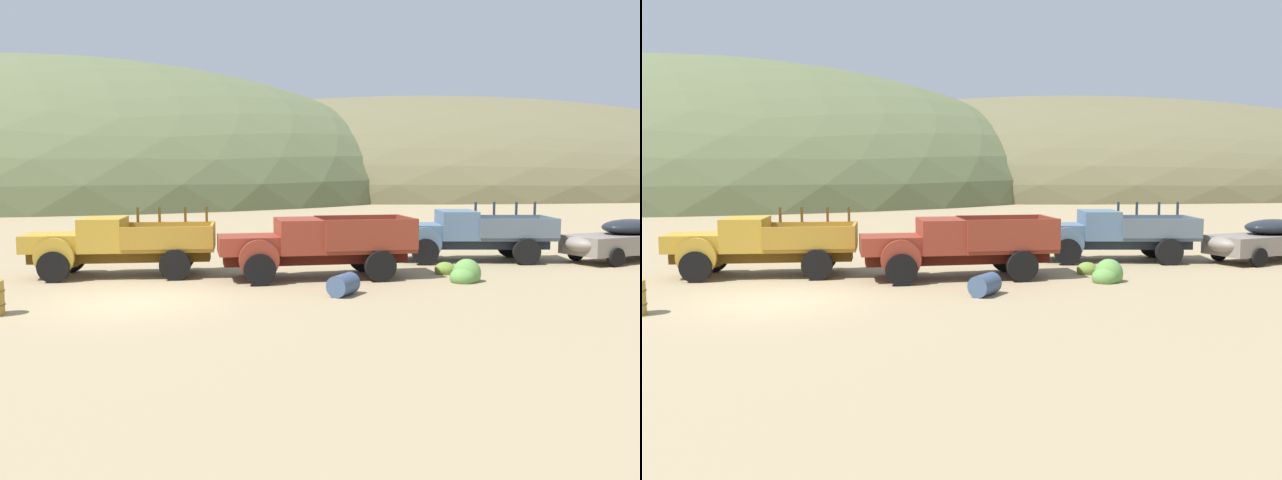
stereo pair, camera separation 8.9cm
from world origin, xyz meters
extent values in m
plane|color=#998460|center=(0.00, 0.00, 0.00)|extent=(300.00, 300.00, 0.00)
ellipsoid|color=#56603D|center=(-18.69, 71.45, 0.00)|extent=(92.44, 79.53, 32.99)
ellipsoid|color=brown|center=(31.57, 76.75, 0.00)|extent=(117.38, 65.98, 26.67)
cube|color=#593D12|center=(-0.94, 4.50, 0.66)|extent=(5.63, 0.99, 0.36)
cube|color=#B28928|center=(-3.01, 4.53, 1.11)|extent=(1.80, 1.65, 0.55)
cube|color=#B7B2A8|center=(-3.83, 4.54, 1.09)|extent=(0.09, 1.12, 0.44)
cylinder|color=#B28928|center=(-2.76, 5.49, 0.76)|extent=(1.20, 0.20, 1.20)
cylinder|color=#B28928|center=(-2.78, 3.56, 0.76)|extent=(1.20, 0.20, 1.20)
cube|color=#B28928|center=(-1.47, 4.51, 1.36)|extent=(1.33, 1.89, 1.05)
cube|color=black|center=(-2.05, 4.52, 1.57)|extent=(0.07, 1.59, 0.59)
cube|color=#A47826|center=(0.60, 4.48, 0.90)|extent=(2.86, 1.99, 0.12)
cube|color=#A47826|center=(0.62, 5.46, 1.31)|extent=(2.84, 0.14, 0.70)
cube|color=#A47826|center=(0.59, 3.51, 1.31)|extent=(2.84, 0.14, 0.70)
cube|color=#A47826|center=(1.96, 4.47, 1.31)|extent=(0.12, 1.95, 0.70)
cube|color=#593D12|center=(1.75, 5.44, 1.91)|extent=(0.08, 0.08, 0.50)
cube|color=#593D12|center=(1.04, 5.45, 1.91)|extent=(0.08, 0.08, 0.50)
cube|color=#593D12|center=(0.19, 5.46, 1.91)|extent=(0.08, 0.08, 0.50)
cube|color=#593D12|center=(-0.52, 5.47, 1.91)|extent=(0.08, 0.08, 0.50)
cylinder|color=black|center=(-2.76, 5.54, 0.48)|extent=(0.96, 0.29, 0.96)
cylinder|color=black|center=(-2.78, 3.51, 0.48)|extent=(0.96, 0.29, 0.96)
cylinder|color=black|center=(0.85, 5.50, 0.48)|extent=(0.96, 0.29, 0.96)
cylinder|color=black|center=(0.83, 3.46, 0.48)|extent=(0.96, 0.29, 0.96)
cube|color=#42140D|center=(5.19, 3.27, 0.66)|extent=(5.80, 1.26, 0.36)
cube|color=maroon|center=(3.07, 3.15, 1.11)|extent=(1.91, 1.76, 0.55)
cube|color=#B7B2A8|center=(2.22, 3.10, 1.09)|extent=(0.15, 1.15, 0.44)
cylinder|color=maroon|center=(3.26, 4.14, 0.76)|extent=(1.21, 0.25, 1.20)
cylinder|color=maroon|center=(3.37, 2.17, 0.76)|extent=(1.21, 0.25, 1.20)
cube|color=maroon|center=(4.65, 3.24, 1.36)|extent=(1.44, 1.98, 1.05)
cube|color=black|center=(4.05, 3.20, 1.57)|extent=(0.14, 1.62, 0.59)
cube|color=maroon|center=(6.76, 3.36, 0.90)|extent=(3.02, 2.16, 0.12)
cube|color=maroon|center=(6.71, 4.35, 1.43)|extent=(2.91, 0.27, 0.95)
cube|color=maroon|center=(6.82, 2.36, 1.43)|extent=(2.91, 0.27, 0.95)
cube|color=maroon|center=(8.16, 3.44, 1.43)|extent=(0.21, 2.00, 0.95)
cylinder|color=black|center=(3.25, 4.20, 0.48)|extent=(0.97, 0.33, 0.96)
cylinder|color=black|center=(3.37, 2.12, 0.48)|extent=(0.97, 0.33, 0.96)
cylinder|color=black|center=(6.95, 4.41, 0.48)|extent=(0.97, 0.33, 0.96)
cylinder|color=black|center=(7.07, 2.33, 0.48)|extent=(0.97, 0.33, 0.96)
cube|color=#262D39|center=(11.42, 6.39, 0.66)|extent=(5.74, 1.67, 0.36)
cube|color=slate|center=(9.35, 6.67, 1.11)|extent=(1.99, 1.90, 0.55)
cube|color=#B7B2A8|center=(8.52, 6.77, 1.09)|extent=(0.23, 1.16, 0.44)
cylinder|color=slate|center=(9.71, 7.62, 0.76)|extent=(1.21, 0.33, 1.20)
cylinder|color=slate|center=(9.45, 5.65, 0.76)|extent=(1.21, 0.33, 1.20)
cube|color=slate|center=(10.88, 6.46, 1.36)|extent=(1.55, 2.09, 1.05)
cube|color=black|center=(10.30, 6.54, 1.57)|extent=(0.26, 1.63, 0.59)
cube|color=#4D5B67|center=(12.96, 6.19, 0.90)|extent=(3.10, 2.37, 0.12)
cube|color=#4D5B67|center=(13.09, 7.19, 1.31)|extent=(2.85, 0.47, 0.70)
cube|color=#4D5B67|center=(12.82, 5.19, 1.31)|extent=(2.85, 0.47, 0.70)
cube|color=#4D5B67|center=(14.32, 6.01, 1.31)|extent=(0.36, 2.01, 0.70)
cube|color=#262D39|center=(14.22, 7.04, 1.91)|extent=(0.09, 0.09, 0.50)
cube|color=#262D39|center=(13.51, 7.14, 1.91)|extent=(0.09, 0.09, 0.50)
cube|color=#262D39|center=(12.66, 7.25, 1.91)|extent=(0.09, 0.09, 0.50)
cube|color=#262D39|center=(11.95, 7.34, 1.91)|extent=(0.09, 0.09, 0.50)
cylinder|color=black|center=(9.45, 5.59, 0.48)|extent=(0.99, 0.40, 0.96)
cylinder|color=black|center=(13.33, 7.20, 0.48)|extent=(0.99, 0.40, 0.96)
cylinder|color=black|center=(13.06, 5.12, 0.48)|extent=(0.99, 0.40, 0.96)
cube|color=slate|center=(17.08, 5.54, 0.68)|extent=(5.10, 3.18, 0.68)
ellipsoid|color=black|center=(17.35, 5.63, 1.28)|extent=(2.85, 2.28, 0.57)
ellipsoid|color=slate|center=(15.04, 4.89, 0.75)|extent=(1.44, 1.70, 0.61)
cylinder|color=black|center=(15.40, 5.95, 0.34)|extent=(0.71, 0.40, 0.68)
cylinder|color=black|center=(15.95, 4.23, 0.34)|extent=(0.71, 0.40, 0.68)
cylinder|color=black|center=(18.21, 6.86, 0.34)|extent=(0.71, 0.40, 0.68)
cylinder|color=#384C6B|center=(5.57, 0.28, 0.30)|extent=(1.02, 1.08, 0.59)
ellipsoid|color=#5B8E42|center=(9.51, 1.84, 0.16)|extent=(0.80, 0.72, 0.60)
ellipsoid|color=#5B8E42|center=(9.69, 2.00, 0.25)|extent=(0.88, 0.79, 0.91)
ellipsoid|color=olive|center=(9.48, 3.50, 0.14)|extent=(0.49, 0.44, 0.52)
ellipsoid|color=olive|center=(9.51, 3.55, 0.14)|extent=(0.69, 0.62, 0.51)
camera|label=1|loc=(2.53, -17.43, 3.46)|focal=37.56mm
camera|label=2|loc=(2.62, -17.44, 3.46)|focal=37.56mm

